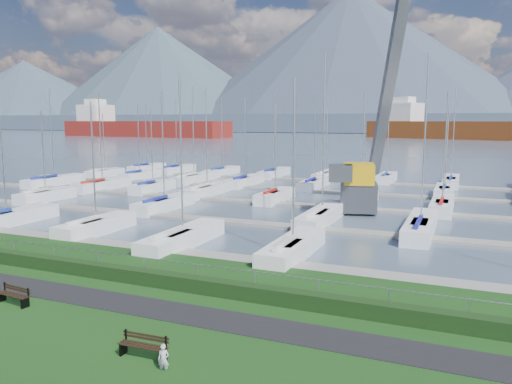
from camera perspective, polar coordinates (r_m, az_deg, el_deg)
The scene contains 14 objects.
path at distance 23.36m, azimuth -14.76°, elevation -12.20°, with size 160.00×2.00×0.04m, color black.
water at distance 280.69m, azimuth 20.16°, elevation 6.01°, with size 800.00×540.00×0.20m, color #4A596C.
hedge at distance 25.24m, azimuth -11.15°, elevation -9.72°, with size 80.00×0.70×0.70m, color black.
fence at distance 25.31m, azimuth -10.70°, elevation -7.64°, with size 0.04×0.04×80.00m, color gray.
foothill at distance 350.50m, azimuth 20.79°, elevation 7.37°, with size 900.00×80.00×12.00m, color #455265.
mountains at distance 426.65m, azimuth 22.48°, elevation 12.82°, with size 1190.00×360.00×115.00m.
docks at distance 48.89m, azimuth 6.38°, elevation -1.57°, with size 90.00×41.60×0.25m.
bench_left at distance 24.83m, azimuth -25.94°, elevation -10.55°, with size 1.83×0.61×0.85m.
bench_right at distance 18.22m, azimuth -12.72°, elevation -16.78°, with size 1.82×0.49×0.85m.
person at distance 17.25m, azimuth -10.54°, elevation -17.86°, with size 0.37×0.24×1.02m, color #ACABB2.
crane at distance 46.59m, azimuth 12.60°, elevation 4.67°, with size 6.93×13.15×22.35m.
cargo_ship_west at distance 262.60m, azimuth -13.40°, elevation 7.04°, with size 94.41×25.95×21.50m.
cargo_ship_mid at distance 238.64m, azimuth 22.82°, elevation 6.51°, with size 97.40×52.04×21.50m.
sailboat_fleet at distance 52.49m, azimuth 4.44°, elevation 5.40°, with size 74.69×50.08×13.81m.
Camera 1 is at (13.57, -20.23, 8.06)m, focal length 35.00 mm.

